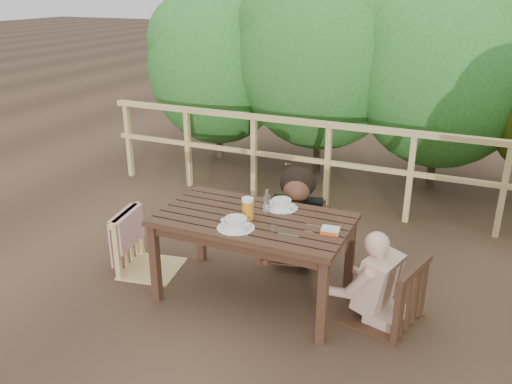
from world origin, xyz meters
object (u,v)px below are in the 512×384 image
at_px(woman, 300,184).
at_px(soup_far, 282,204).
at_px(soup_near, 236,224).
at_px(diner_right, 392,253).
at_px(butter_tub, 330,231).
at_px(chair_far, 298,210).
at_px(bread_roll, 239,222).
at_px(beer_glass, 248,209).
at_px(table, 253,258).
at_px(chair_right, 387,261).
at_px(tumbler, 272,230).
at_px(bottle, 267,203).
at_px(chair_left, 148,218).

height_order(woman, soup_far, woman).
bearing_deg(soup_near, woman, 82.87).
bearing_deg(diner_right, butter_tub, 121.51).
bearing_deg(diner_right, woman, 68.61).
height_order(chair_far, bread_roll, chair_far).
xyz_separation_m(chair_far, beer_glass, (-0.12, -0.84, 0.31)).
relative_size(table, chair_right, 1.48).
bearing_deg(tumbler, chair_far, 98.51).
height_order(table, diner_right, diner_right).
relative_size(woman, tumbler, 20.64).
bearing_deg(soup_far, table, -117.09).
bearing_deg(tumbler, diner_right, 19.60).
height_order(table, bottle, bottle).
bearing_deg(diner_right, soup_near, 121.64).
xyz_separation_m(table, bottle, (0.08, 0.08, 0.46)).
bearing_deg(bread_roll, butter_tub, 10.92).
height_order(bread_roll, bottle, bottle).
relative_size(beer_glass, tumbler, 2.64).
xyz_separation_m(chair_far, soup_far, (0.04, -0.54, 0.27)).
distance_m(chair_left, chair_right, 2.05).
xyz_separation_m(chair_right, beer_glass, (-1.07, -0.13, 0.28)).
relative_size(chair_right, butter_tub, 7.67).
bearing_deg(bread_roll, chair_far, 81.97).
height_order(table, woman, woman).
xyz_separation_m(woman, butter_tub, (0.54, -0.85, 0.01)).
distance_m(soup_near, beer_glass, 0.20).
relative_size(woman, beer_glass, 7.81).
xyz_separation_m(beer_glass, tumbler, (0.27, -0.16, -0.06)).
bearing_deg(bread_roll, chair_left, 169.79).
xyz_separation_m(table, chair_left, (-1.01, 0.01, 0.16)).
height_order(bread_roll, butter_tub, bread_roll).
bearing_deg(table, beer_glass, -126.75).
height_order(chair_left, soup_near, chair_left).
height_order(diner_right, beer_glass, diner_right).
distance_m(woman, butter_tub, 1.01).
distance_m(soup_near, bread_roll, 0.07).
height_order(woman, beer_glass, woman).
bearing_deg(woman, bread_roll, 69.47).
relative_size(diner_right, bread_roll, 9.61).
bearing_deg(bottle, chair_right, 1.11).
relative_size(beer_glass, bottle, 0.80).
xyz_separation_m(woman, soup_far, (0.04, -0.56, 0.03)).
xyz_separation_m(chair_right, diner_right, (0.03, 0.00, 0.07)).
bearing_deg(soup_far, beer_glass, -118.47).
distance_m(tumbler, butter_tub, 0.42).
distance_m(woman, beer_glass, 0.87).
xyz_separation_m(chair_far, soup_near, (-0.13, -1.03, 0.27)).
bearing_deg(table, bottle, 43.31).
distance_m(beer_glass, tumbler, 0.32).
bearing_deg(chair_far, diner_right, -48.53).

